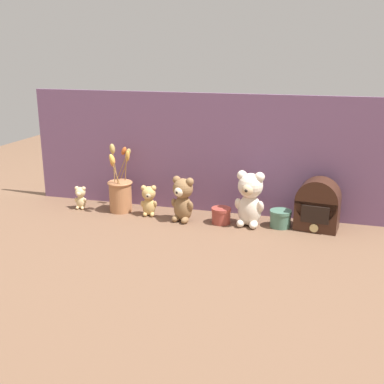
% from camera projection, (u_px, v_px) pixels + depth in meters
% --- Properties ---
extents(ground_plane, '(4.00, 4.00, 0.00)m').
position_uv_depth(ground_plane, '(191.00, 221.00, 2.22)').
color(ground_plane, brown).
extents(backdrop_wall, '(1.72, 0.02, 0.57)m').
position_uv_depth(backdrop_wall, '(201.00, 153.00, 2.29)').
color(backdrop_wall, '#704C70').
rests_on(backdrop_wall, ground).
extents(teddy_bear_large, '(0.14, 0.13, 0.25)m').
position_uv_depth(teddy_bear_large, '(250.00, 198.00, 2.12)').
color(teddy_bear_large, beige).
rests_on(teddy_bear_large, ground).
extents(teddy_bear_medium, '(0.12, 0.11, 0.21)m').
position_uv_depth(teddy_bear_medium, '(183.00, 198.00, 2.19)').
color(teddy_bear_medium, olive).
rests_on(teddy_bear_medium, ground).
extents(teddy_bear_small, '(0.08, 0.07, 0.15)m').
position_uv_depth(teddy_bear_small, '(149.00, 200.00, 2.27)').
color(teddy_bear_small, tan).
rests_on(teddy_bear_small, ground).
extents(teddy_bear_tiny, '(0.06, 0.06, 0.11)m').
position_uv_depth(teddy_bear_tiny, '(81.00, 197.00, 2.37)').
color(teddy_bear_tiny, '#DBBC84').
rests_on(teddy_bear_tiny, ground).
extents(flower_vase, '(0.12, 0.17, 0.34)m').
position_uv_depth(flower_vase, '(120.00, 192.00, 2.33)').
color(flower_vase, '#AD7047').
rests_on(flower_vase, ground).
extents(vintage_radio, '(0.20, 0.14, 0.23)m').
position_uv_depth(vintage_radio, '(318.00, 206.00, 2.09)').
color(vintage_radio, '#381E14').
rests_on(vintage_radio, ground).
extents(decorative_tin_tall, '(0.09, 0.09, 0.07)m').
position_uv_depth(decorative_tin_tall, '(221.00, 215.00, 2.18)').
color(decorative_tin_tall, '#993D33').
rests_on(decorative_tin_tall, ground).
extents(decorative_tin_short, '(0.10, 0.10, 0.08)m').
position_uv_depth(decorative_tin_short, '(280.00, 218.00, 2.13)').
color(decorative_tin_short, '#47705B').
rests_on(decorative_tin_short, ground).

